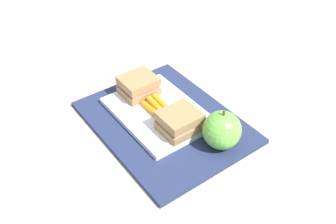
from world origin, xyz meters
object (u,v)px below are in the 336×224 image
at_px(carrot_sticks_bundle, 158,108).
at_px(sandwich_half_right, 180,121).
at_px(food_tray, 158,112).
at_px(sandwich_half_left, 139,86).
at_px(apple, 222,130).

bearing_deg(carrot_sticks_bundle, sandwich_half_right, -0.12).
bearing_deg(food_tray, sandwich_half_left, 180.00).
height_order(sandwich_half_right, apple, apple).
xyz_separation_m(sandwich_half_left, sandwich_half_right, (0.16, 0.00, 0.00)).
relative_size(carrot_sticks_bundle, apple, 0.84).
distance_m(food_tray, sandwich_half_left, 0.08).
relative_size(food_tray, carrot_sticks_bundle, 3.01).
xyz_separation_m(food_tray, sandwich_half_left, (-0.08, 0.00, 0.03)).
height_order(sandwich_half_left, carrot_sticks_bundle, sandwich_half_left).
distance_m(sandwich_half_right, apple, 0.09).
xyz_separation_m(carrot_sticks_bundle, apple, (0.15, 0.05, 0.02)).
bearing_deg(sandwich_half_right, apple, 32.43).
xyz_separation_m(sandwich_half_left, carrot_sticks_bundle, (0.08, 0.00, -0.01)).
height_order(sandwich_half_right, carrot_sticks_bundle, sandwich_half_right).
bearing_deg(apple, sandwich_half_right, -147.57).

